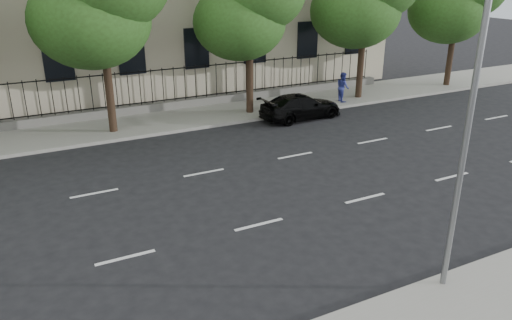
{
  "coord_description": "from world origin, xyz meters",
  "views": [
    {
      "loc": [
        -6.08,
        -9.24,
        7.27
      ],
      "look_at": [
        0.16,
        3.0,
        1.88
      ],
      "focal_mm": 35.0,
      "sensor_mm": 36.0,
      "label": 1
    }
  ],
  "objects": [
    {
      "name": "lane_markings",
      "position": [
        0.0,
        4.75,
        0.01
      ],
      "size": [
        49.6,
        4.62,
        0.01
      ],
      "primitive_type": null,
      "color": "silver",
      "rests_on": "ground"
    },
    {
      "name": "pedestrian_far",
      "position": [
        10.56,
        12.8,
        0.97
      ],
      "size": [
        0.77,
        0.91,
        1.64
      ],
      "primitive_type": "imported",
      "rotation": [
        0.0,
        0.0,
        1.36
      ],
      "color": "navy",
      "rests_on": "far_sidewalk"
    },
    {
      "name": "far_sidewalk",
      "position": [
        0.0,
        14.0,
        0.07
      ],
      "size": [
        60.0,
        4.0,
        0.15
      ],
      "primitive_type": "cube",
      "color": "gray",
      "rests_on": "ground"
    },
    {
      "name": "black_sedan",
      "position": [
        6.97,
        11.41,
        0.63
      ],
      "size": [
        4.45,
        2.04,
        1.26
      ],
      "primitive_type": "imported",
      "rotation": [
        0.0,
        0.0,
        1.63
      ],
      "color": "black",
      "rests_on": "ground"
    },
    {
      "name": "street_light",
      "position": [
        2.5,
        -1.77,
        5.15
      ],
      "size": [
        0.25,
        3.32,
        8.05
      ],
      "color": "slate",
      "rests_on": "near_sidewalk"
    },
    {
      "name": "ground",
      "position": [
        0.0,
        0.0,
        0.0
      ],
      "size": [
        120.0,
        120.0,
        0.0
      ],
      "primitive_type": "plane",
      "color": "black",
      "rests_on": "ground"
    },
    {
      "name": "iron_fence",
      "position": [
        0.0,
        15.7,
        0.65
      ],
      "size": [
        30.0,
        0.5,
        2.2
      ],
      "color": "slate",
      "rests_on": "far_sidewalk"
    }
  ]
}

